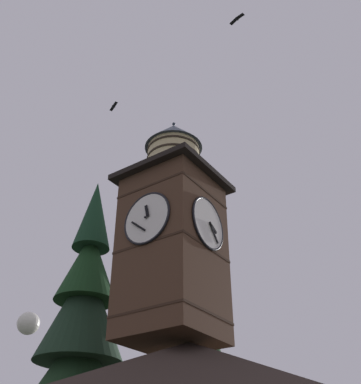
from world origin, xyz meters
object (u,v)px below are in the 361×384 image
pine_tree_aside (203,371)px  flying_bird_high (237,19)px  pine_tree_behind (77,373)px  flying_bird_low (114,106)px  clock_tower (173,229)px  moon (28,323)px

pine_tree_aside → flying_bird_high: 19.18m
flying_bird_high → pine_tree_behind: bearing=-106.4°
pine_tree_aside → flying_bird_low: (11.33, 2.06, 10.86)m
clock_tower → pine_tree_aside: size_ratio=0.50×
pine_tree_aside → moon: 26.56m
clock_tower → pine_tree_aside: bearing=-153.8°
pine_tree_aside → moon: (-5.82, -24.52, 8.41)m
pine_tree_aside → flying_bird_low: pine_tree_aside is taller
pine_tree_behind → moon: (-14.76, -23.53, 9.87)m
moon → flying_bird_high: (17.91, 34.27, 2.83)m
flying_bird_high → flying_bird_low: (-0.77, -7.70, -0.38)m
pine_tree_behind → clock_tower: bearing=81.0°
clock_tower → pine_tree_aside: 11.53m
moon → flying_bird_high: bearing=62.4°
flying_bird_high → flying_bird_low: 7.74m
moon → pine_tree_behind: bearing=57.9°
pine_tree_aside → flying_bird_low: size_ratio=28.70×
pine_tree_behind → flying_bird_high: 16.93m
moon → flying_bird_low: bearing=57.2°
clock_tower → flying_bird_low: 8.01m
pine_tree_behind → moon: size_ratio=7.31×
clock_tower → pine_tree_behind: size_ratio=0.64×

